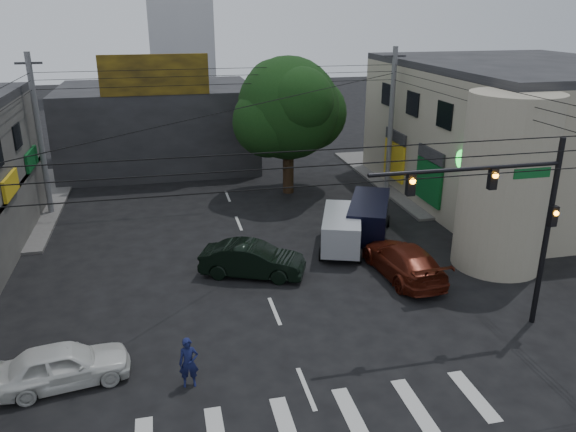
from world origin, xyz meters
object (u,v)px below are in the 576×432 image
object	(u,v)px
navy_van	(369,219)
utility_pole_far_right	(391,121)
traffic_gantry	(510,207)
traffic_officer	(189,363)
maroon_sedan	(403,261)
utility_pole_far_left	(40,137)
dark_sedan	(252,260)
silver_minivan	(342,232)
white_compact	(63,365)
street_tree	(288,109)

from	to	relation	value
navy_van	utility_pole_far_right	bearing A→B (deg)	-4.11
traffic_gantry	traffic_officer	bearing A→B (deg)	-175.01
maroon_sedan	utility_pole_far_right	bearing A→B (deg)	-112.87
utility_pole_far_left	dark_sedan	world-z (taller)	utility_pole_far_left
silver_minivan	traffic_officer	distance (m)	12.33
utility_pole_far_left	silver_minivan	bearing A→B (deg)	-30.07
white_compact	traffic_officer	distance (m)	4.02
utility_pole_far_left	silver_minivan	xyz separation A→B (m)	(15.00, -8.69, -3.67)
silver_minivan	street_tree	bearing A→B (deg)	22.56
maroon_sedan	navy_van	xyz separation A→B (m)	(0.14, 4.78, 0.23)
dark_sedan	white_compact	world-z (taller)	dark_sedan
utility_pole_far_right	dark_sedan	bearing A→B (deg)	-135.49
white_compact	silver_minivan	size ratio (longest dim) A/B	0.92
street_tree	traffic_officer	size ratio (longest dim) A/B	5.11
utility_pole_far_right	traffic_gantry	bearing A→B (deg)	-98.94
maroon_sedan	white_compact	bearing A→B (deg)	15.57
maroon_sedan	navy_van	size ratio (longest dim) A/B	1.02
traffic_officer	silver_minivan	bearing A→B (deg)	50.88
utility_pole_far_left	white_compact	bearing A→B (deg)	-79.89
utility_pole_far_left	utility_pole_far_right	distance (m)	21.00
street_tree	utility_pole_far_right	distance (m)	6.63
maroon_sedan	silver_minivan	distance (m)	3.93
white_compact	navy_van	bearing A→B (deg)	-64.47
traffic_officer	utility_pole_far_right	bearing A→B (deg)	53.80
dark_sedan	traffic_officer	bearing A→B (deg)	178.21
traffic_gantry	dark_sedan	size ratio (longest dim) A/B	1.47
dark_sedan	silver_minivan	distance (m)	5.19
street_tree	utility_pole_far_right	world-z (taller)	utility_pole_far_right
street_tree	maroon_sedan	xyz separation A→B (m)	(2.26, -13.20, -4.71)
utility_pole_far_left	utility_pole_far_right	world-z (taller)	same
traffic_officer	dark_sedan	bearing A→B (deg)	67.95
white_compact	maroon_sedan	size ratio (longest dim) A/B	0.80
white_compact	traffic_officer	xyz separation A→B (m)	(3.89, -1.00, 0.15)
maroon_sedan	street_tree	bearing A→B (deg)	-84.00
utility_pole_far_right	silver_minivan	xyz separation A→B (m)	(-6.00, -8.69, -3.67)
maroon_sedan	traffic_officer	distance (m)	11.41
utility_pole_far_right	maroon_sedan	xyz separation A→B (m)	(-4.24, -12.20, -3.84)
navy_van	street_tree	bearing A→B (deg)	40.70
utility_pole_far_left	traffic_officer	size ratio (longest dim) A/B	5.40
utility_pole_far_left	white_compact	distance (m)	17.70
traffic_officer	traffic_gantry	bearing A→B (deg)	6.82
traffic_gantry	maroon_sedan	distance (m)	6.48
traffic_gantry	navy_van	distance (m)	10.42
utility_pole_far_right	silver_minivan	world-z (taller)	utility_pole_far_right
white_compact	navy_van	world-z (taller)	navy_van
utility_pole_far_right	traffic_officer	world-z (taller)	utility_pole_far_right
traffic_gantry	utility_pole_far_right	world-z (taller)	utility_pole_far_right
utility_pole_far_left	utility_pole_far_right	size ratio (longest dim) A/B	1.00
dark_sedan	maroon_sedan	size ratio (longest dim) A/B	0.91
traffic_gantry	dark_sedan	distance (m)	11.11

